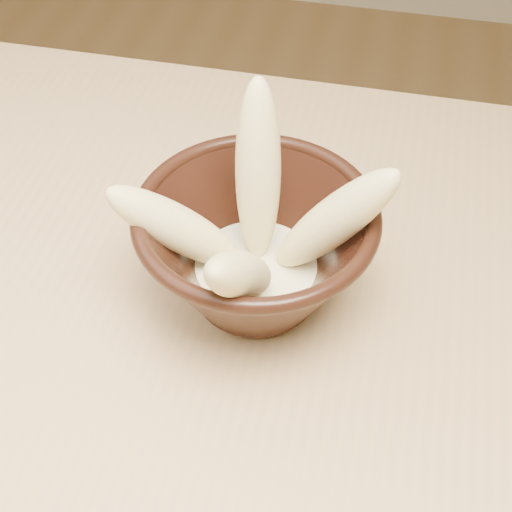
{
  "coord_description": "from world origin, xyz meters",
  "views": [
    {
      "loc": [
        -0.08,
        -0.27,
        1.2
      ],
      "look_at": [
        -0.16,
        0.09,
        0.8
      ],
      "focal_mm": 50.0,
      "sensor_mm": 36.0,
      "label": 1
    }
  ],
  "objects": [
    {
      "name": "banana_left",
      "position": [
        -0.22,
        0.07,
        0.83
      ],
      "size": [
        0.12,
        0.07,
        0.11
      ],
      "primitive_type": "ellipsoid",
      "rotation": [
        0.81,
        0.0,
        -1.2
      ],
      "color": "#EAD78A",
      "rests_on": "bowl"
    },
    {
      "name": "milk_puddle",
      "position": [
        -0.16,
        0.09,
        0.78
      ],
      "size": [
        0.1,
        0.1,
        0.01
      ],
      "primitive_type": "cylinder",
      "color": "beige",
      "rests_on": "bowl"
    },
    {
      "name": "table",
      "position": [
        0.0,
        0.0,
        0.67
      ],
      "size": [
        1.2,
        0.8,
        0.75
      ],
      "color": "tan",
      "rests_on": "ground"
    },
    {
      "name": "banana_right",
      "position": [
        -0.11,
        0.09,
        0.84
      ],
      "size": [
        0.11,
        0.05,
        0.13
      ],
      "primitive_type": "ellipsoid",
      "rotation": [
        0.6,
        0.0,
        1.45
      ],
      "color": "#EAD78A",
      "rests_on": "bowl"
    },
    {
      "name": "banana_front",
      "position": [
        -0.16,
        0.03,
        0.84
      ],
      "size": [
        0.05,
        0.12,
        0.12
      ],
      "primitive_type": "ellipsoid",
      "rotation": [
        0.72,
        0.0,
        -0.12
      ],
      "color": "#EAD78A",
      "rests_on": "bowl"
    },
    {
      "name": "bowl",
      "position": [
        -0.16,
        0.09,
        0.81
      ],
      "size": [
        0.18,
        0.18,
        0.1
      ],
      "rotation": [
        0.0,
        0.0,
        -0.14
      ],
      "color": "black",
      "rests_on": "table"
    },
    {
      "name": "banana_upright",
      "position": [
        -0.17,
        0.11,
        0.86
      ],
      "size": [
        0.05,
        0.07,
        0.15
      ],
      "primitive_type": "ellipsoid",
      "rotation": [
        0.21,
        0.0,
        3.36
      ],
      "color": "#EAD78A",
      "rests_on": "bowl"
    }
  ]
}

